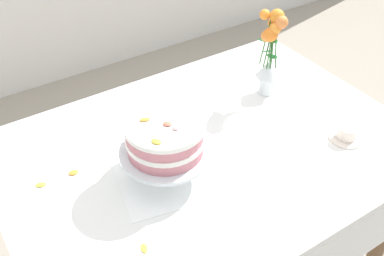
# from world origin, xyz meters

# --- Properties ---
(dining_table) EXTENTS (1.40, 1.00, 0.74)m
(dining_table) POSITION_xyz_m (0.00, -0.02, 0.65)
(dining_table) COLOR white
(dining_table) RESTS_ON ground
(linen_napkin) EXTENTS (0.38, 0.38, 0.00)m
(linen_napkin) POSITION_xyz_m (-0.19, -0.04, 0.74)
(linen_napkin) COLOR white
(linen_napkin) RESTS_ON dining_table
(cake_stand) EXTENTS (0.29, 0.29, 0.10)m
(cake_stand) POSITION_xyz_m (-0.19, -0.04, 0.82)
(cake_stand) COLOR silver
(cake_stand) RESTS_ON linen_napkin
(layer_cake) EXTENTS (0.24, 0.24, 0.11)m
(layer_cake) POSITION_xyz_m (-0.19, -0.04, 0.89)
(layer_cake) COLOR #CC7A84
(layer_cake) RESTS_ON cake_stand
(flower_vase) EXTENTS (0.10, 0.10, 0.35)m
(flower_vase) POSITION_xyz_m (0.38, 0.15, 0.92)
(flower_vase) COLOR silver
(flower_vase) RESTS_ON dining_table
(teacup) EXTENTS (0.12, 0.12, 0.05)m
(teacup) POSITION_xyz_m (0.43, -0.23, 0.76)
(teacup) COLOR silver
(teacup) RESTS_ON dining_table
(loose_petal_0) EXTENTS (0.03, 0.03, 0.01)m
(loose_petal_0) POSITION_xyz_m (-0.44, 0.13, 0.74)
(loose_petal_0) COLOR orange
(loose_petal_0) RESTS_ON dining_table
(loose_petal_1) EXTENTS (0.03, 0.04, 0.00)m
(loose_petal_1) POSITION_xyz_m (-0.39, -0.26, 0.74)
(loose_petal_1) COLOR yellow
(loose_petal_1) RESTS_ON dining_table
(loose_petal_2) EXTENTS (0.04, 0.03, 0.01)m
(loose_petal_2) POSITION_xyz_m (-0.55, 0.13, 0.74)
(loose_petal_2) COLOR yellow
(loose_petal_2) RESTS_ON dining_table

